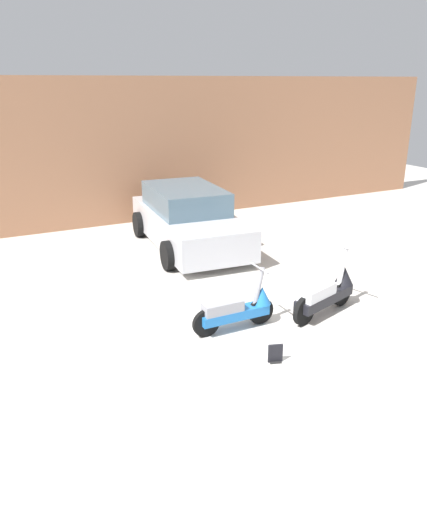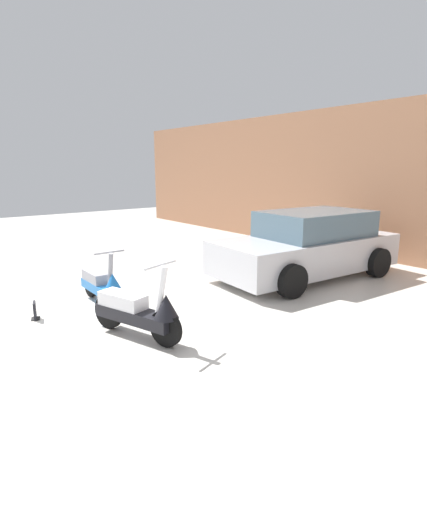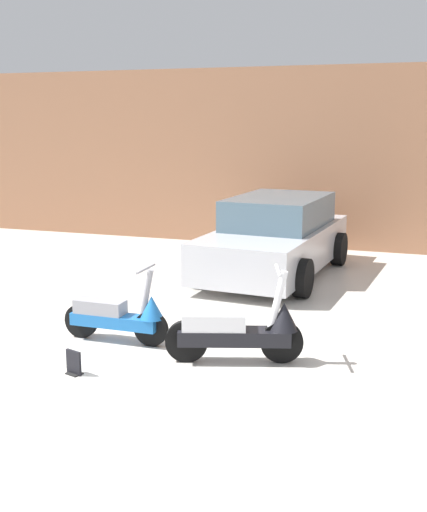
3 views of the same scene
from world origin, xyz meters
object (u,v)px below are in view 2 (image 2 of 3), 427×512
car_rear_left (308,246)px  scooter_front_left (102,285)px  scooter_front_right (139,311)px  placard_near_left_scooter (35,312)px

car_rear_left → scooter_front_left: bearing=-8.6°
car_rear_left → scooter_front_right: bearing=12.9°
scooter_front_left → placard_near_left_scooter: 1.08m
scooter_front_right → scooter_front_left: bearing=156.6°
scooter_front_left → placard_near_left_scooter: size_ratio=5.21×
scooter_front_left → car_rear_left: (0.95, 4.01, 0.30)m
scooter_front_left → scooter_front_right: (1.54, -0.16, 0.04)m
scooter_front_right → placard_near_left_scooter: 1.81m
scooter_front_left → car_rear_left: 4.13m
scooter_front_right → car_rear_left: 4.22m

